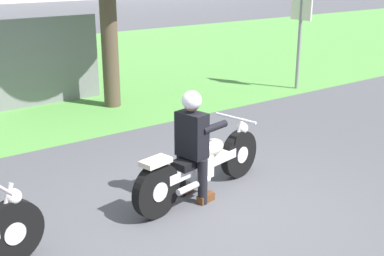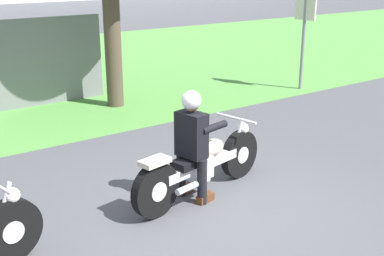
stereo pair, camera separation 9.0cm
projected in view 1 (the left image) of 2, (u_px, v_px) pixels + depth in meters
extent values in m
plane|color=#4C4C51|center=(220.00, 215.00, 5.97)|extent=(120.00, 120.00, 0.00)
cylinder|color=black|center=(239.00, 154.00, 6.95)|extent=(0.67, 0.25, 0.66)
cylinder|color=silver|center=(239.00, 154.00, 6.95)|extent=(0.26, 0.18, 0.23)
cylinder|color=black|center=(156.00, 191.00, 5.83)|extent=(0.67, 0.25, 0.66)
cylinder|color=silver|center=(156.00, 191.00, 5.83)|extent=(0.26, 0.18, 0.23)
cube|color=silver|center=(201.00, 165.00, 6.36)|extent=(1.27, 0.39, 0.12)
cube|color=silver|center=(199.00, 167.00, 6.33)|extent=(0.36, 0.30, 0.28)
ellipsoid|color=beige|center=(211.00, 148.00, 6.43)|extent=(0.48, 0.32, 0.22)
cube|color=black|center=(190.00, 162.00, 6.18)|extent=(0.48, 0.32, 0.10)
cube|color=beige|center=(156.00, 162.00, 5.71)|extent=(0.39, 0.27, 0.06)
cylinder|color=silver|center=(237.00, 138.00, 6.83)|extent=(0.26, 0.10, 0.53)
cylinder|color=silver|center=(236.00, 118.00, 6.71)|extent=(0.17, 0.65, 0.04)
sphere|color=white|center=(242.00, 128.00, 6.88)|extent=(0.16, 0.16, 0.16)
cylinder|color=silver|center=(194.00, 185.00, 6.11)|extent=(0.55, 0.19, 0.08)
cylinder|color=black|center=(181.00, 174.00, 6.39)|extent=(0.12, 0.12, 0.58)
cube|color=#593319|center=(185.00, 190.00, 6.51)|extent=(0.26, 0.15, 0.10)
cylinder|color=black|center=(203.00, 182.00, 6.16)|extent=(0.12, 0.12, 0.58)
cube|color=#593319|center=(206.00, 198.00, 6.28)|extent=(0.26, 0.15, 0.10)
cube|color=black|center=(192.00, 135.00, 6.09)|extent=(0.29, 0.42, 0.56)
cylinder|color=black|center=(193.00, 122.00, 6.33)|extent=(0.43, 0.17, 0.09)
cylinder|color=black|center=(214.00, 127.00, 6.12)|extent=(0.43, 0.17, 0.09)
sphere|color=#996B4C|center=(192.00, 103.00, 5.97)|extent=(0.20, 0.20, 0.20)
sphere|color=silver|center=(192.00, 101.00, 5.96)|extent=(0.24, 0.24, 0.24)
cylinder|color=black|center=(12.00, 232.00, 4.95)|extent=(0.67, 0.25, 0.66)
cylinder|color=silver|center=(12.00, 232.00, 4.95)|extent=(0.25, 0.18, 0.23)
cylinder|color=silver|center=(4.00, 211.00, 4.83)|extent=(0.26, 0.10, 0.53)
sphere|color=white|center=(13.00, 197.00, 4.88)|extent=(0.16, 0.16, 0.16)
cylinder|color=brown|center=(110.00, 43.00, 10.08)|extent=(0.34, 0.34, 2.62)
cylinder|color=gray|center=(300.00, 33.00, 11.53)|extent=(0.08, 0.08, 2.60)
cube|color=silver|center=(302.00, 0.00, 11.29)|extent=(0.04, 0.60, 0.90)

